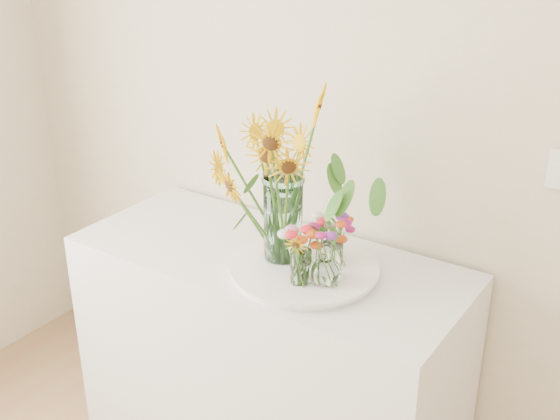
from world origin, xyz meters
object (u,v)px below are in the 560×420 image
object	(u,v)px
small_vase_a	(301,267)
mason_jar	(283,217)
tray	(304,271)
counter	(268,362)
small_vase_b	(326,263)
small_vase_c	(334,251)

from	to	relation	value
small_vase_a	mason_jar	bearing A→B (deg)	141.89
tray	mason_jar	distance (m)	0.19
counter	small_vase_b	world-z (taller)	small_vase_b
small_vase_a	tray	bearing A→B (deg)	115.79
counter	small_vase_c	xyz separation A→B (m)	(0.25, 0.03, 0.53)
tray	small_vase_a	world-z (taller)	small_vase_a
small_vase_c	tray	bearing A→B (deg)	-133.56
small_vase_c	counter	bearing A→B (deg)	-172.17
counter	small_vase_a	world-z (taller)	small_vase_a
tray	small_vase_b	size ratio (longest dim) A/B	3.23
small_vase_b	small_vase_c	world-z (taller)	small_vase_b
counter	small_vase_b	bearing A→B (deg)	-18.10
tray	small_vase_a	size ratio (longest dim) A/B	4.06
mason_jar	small_vase_a	size ratio (longest dim) A/B	2.61
tray	mason_jar	world-z (taller)	mason_jar
mason_jar	small_vase_a	bearing A→B (deg)	-38.11
small_vase_c	small_vase_b	bearing A→B (deg)	-72.26
tray	small_vase_b	distance (m)	0.15
small_vase_a	small_vase_b	bearing A→B (deg)	31.23
tray	small_vase_c	size ratio (longest dim) A/B	4.62
mason_jar	small_vase_c	bearing A→B (deg)	19.19
mason_jar	counter	bearing A→B (deg)	163.69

